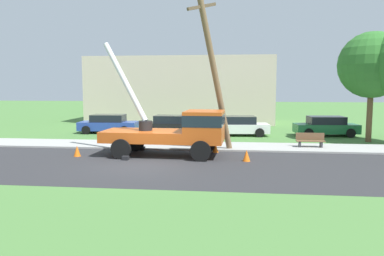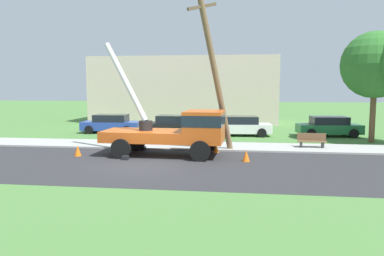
{
  "view_description": "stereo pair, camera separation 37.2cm",
  "coord_description": "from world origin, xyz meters",
  "px_view_note": "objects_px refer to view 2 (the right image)",
  "views": [
    {
      "loc": [
        4.24,
        -16.69,
        3.59
      ],
      "look_at": [
        2.02,
        2.5,
        1.46
      ],
      "focal_mm": 35.52,
      "sensor_mm": 36.0,
      "label": 1
    },
    {
      "loc": [
        4.61,
        -16.65,
        3.59
      ],
      "look_at": [
        2.02,
        2.5,
        1.46
      ],
      "focal_mm": 35.52,
      "sensor_mm": 36.0,
      "label": 2
    }
  ],
  "objects_px": {
    "utility_truck": "(179,129)",
    "park_bench": "(312,141)",
    "traffic_cone_behind": "(78,151)",
    "parked_sedan_black": "(174,125)",
    "leaning_utility_pole": "(214,69)",
    "roadside_tree_far": "(375,65)",
    "parked_sedan_green": "(329,126)",
    "traffic_cone_ahead": "(246,156)",
    "traffic_cone_curbside": "(216,147)",
    "parked_sedan_blue": "(111,124)",
    "parked_sedan_white": "(240,126)"
  },
  "relations": [
    {
      "from": "traffic_cone_curbside",
      "to": "parked_sedan_white",
      "type": "xyz_separation_m",
      "value": [
        1.26,
        7.3,
        0.43
      ]
    },
    {
      "from": "traffic_cone_curbside",
      "to": "parked_sedan_blue",
      "type": "xyz_separation_m",
      "value": [
        -8.63,
        7.68,
        0.43
      ]
    },
    {
      "from": "roadside_tree_far",
      "to": "park_bench",
      "type": "bearing_deg",
      "value": -143.11
    },
    {
      "from": "park_bench",
      "to": "roadside_tree_far",
      "type": "distance_m",
      "value": 6.94
    },
    {
      "from": "parked_sedan_blue",
      "to": "parked_sedan_white",
      "type": "distance_m",
      "value": 9.89
    },
    {
      "from": "traffic_cone_behind",
      "to": "roadside_tree_far",
      "type": "relative_size",
      "value": 0.08
    },
    {
      "from": "utility_truck",
      "to": "parked_sedan_green",
      "type": "distance_m",
      "value": 13.05
    },
    {
      "from": "traffic_cone_curbside",
      "to": "parked_sedan_white",
      "type": "distance_m",
      "value": 7.42
    },
    {
      "from": "parked_sedan_blue",
      "to": "park_bench",
      "type": "height_order",
      "value": "parked_sedan_blue"
    },
    {
      "from": "leaning_utility_pole",
      "to": "roadside_tree_far",
      "type": "relative_size",
      "value": 1.25
    },
    {
      "from": "utility_truck",
      "to": "leaning_utility_pole",
      "type": "bearing_deg",
      "value": 40.24
    },
    {
      "from": "traffic_cone_behind",
      "to": "parked_sedan_green",
      "type": "relative_size",
      "value": 0.12
    },
    {
      "from": "traffic_cone_ahead",
      "to": "parked_sedan_green",
      "type": "relative_size",
      "value": 0.12
    },
    {
      "from": "traffic_cone_curbside",
      "to": "roadside_tree_far",
      "type": "bearing_deg",
      "value": 27.9
    },
    {
      "from": "parked_sedan_green",
      "to": "traffic_cone_ahead",
      "type": "bearing_deg",
      "value": -120.53
    },
    {
      "from": "traffic_cone_ahead",
      "to": "parked_sedan_blue",
      "type": "bearing_deg",
      "value": 135.84
    },
    {
      "from": "parked_sedan_black",
      "to": "roadside_tree_far",
      "type": "height_order",
      "value": "roadside_tree_far"
    },
    {
      "from": "leaning_utility_pole",
      "to": "traffic_cone_behind",
      "type": "height_order",
      "value": "leaning_utility_pole"
    },
    {
      "from": "traffic_cone_behind",
      "to": "parked_sedan_white",
      "type": "height_order",
      "value": "parked_sedan_white"
    },
    {
      "from": "traffic_cone_curbside",
      "to": "parked_sedan_green",
      "type": "bearing_deg",
      "value": 45.85
    },
    {
      "from": "utility_truck",
      "to": "roadside_tree_far",
      "type": "xyz_separation_m",
      "value": [
        11.42,
        6.38,
        3.5
      ]
    },
    {
      "from": "parked_sedan_white",
      "to": "parked_sedan_blue",
      "type": "bearing_deg",
      "value": 177.81
    },
    {
      "from": "leaning_utility_pole",
      "to": "parked_sedan_green",
      "type": "bearing_deg",
      "value": 44.92
    },
    {
      "from": "leaning_utility_pole",
      "to": "roadside_tree_far",
      "type": "xyz_separation_m",
      "value": [
        9.75,
        4.96,
        0.4
      ]
    },
    {
      "from": "utility_truck",
      "to": "traffic_cone_curbside",
      "type": "xyz_separation_m",
      "value": [
        1.78,
        1.27,
        -1.13
      ]
    },
    {
      "from": "traffic_cone_ahead",
      "to": "leaning_utility_pole",
      "type": "bearing_deg",
      "value": 125.57
    },
    {
      "from": "traffic_cone_ahead",
      "to": "traffic_cone_curbside",
      "type": "relative_size",
      "value": 1.0
    },
    {
      "from": "traffic_cone_ahead",
      "to": "traffic_cone_behind",
      "type": "bearing_deg",
      "value": 178.11
    },
    {
      "from": "utility_truck",
      "to": "parked_sedan_black",
      "type": "distance_m",
      "value": 8.93
    },
    {
      "from": "parked_sedan_black",
      "to": "park_bench",
      "type": "xyz_separation_m",
      "value": [
        9.04,
        -5.52,
        -0.25
      ]
    },
    {
      "from": "traffic_cone_ahead",
      "to": "traffic_cone_curbside",
      "type": "xyz_separation_m",
      "value": [
        -1.63,
        2.28,
        0.0
      ]
    },
    {
      "from": "leaning_utility_pole",
      "to": "traffic_cone_curbside",
      "type": "relative_size",
      "value": 15.69
    },
    {
      "from": "utility_truck",
      "to": "parked_sedan_white",
      "type": "bearing_deg",
      "value": 70.52
    },
    {
      "from": "parked_sedan_blue",
      "to": "roadside_tree_far",
      "type": "distance_m",
      "value": 18.93
    },
    {
      "from": "traffic_cone_behind",
      "to": "roadside_tree_far",
      "type": "bearing_deg",
      "value": 23.14
    },
    {
      "from": "utility_truck",
      "to": "parked_sedan_blue",
      "type": "xyz_separation_m",
      "value": [
        -6.85,
        8.95,
        -0.7
      ]
    },
    {
      "from": "traffic_cone_curbside",
      "to": "roadside_tree_far",
      "type": "relative_size",
      "value": 0.08
    },
    {
      "from": "utility_truck",
      "to": "park_bench",
      "type": "bearing_deg",
      "value": 23.93
    },
    {
      "from": "parked_sedan_white",
      "to": "traffic_cone_curbside",
      "type": "bearing_deg",
      "value": -99.76
    },
    {
      "from": "utility_truck",
      "to": "parked_sedan_black",
      "type": "bearing_deg",
      "value": 102.19
    },
    {
      "from": "parked_sedan_black",
      "to": "leaning_utility_pole",
      "type": "bearing_deg",
      "value": -64.03
    },
    {
      "from": "leaning_utility_pole",
      "to": "roadside_tree_far",
      "type": "distance_m",
      "value": 10.95
    },
    {
      "from": "traffic_cone_ahead",
      "to": "parked_sedan_green",
      "type": "xyz_separation_m",
      "value": [
        5.95,
        10.09,
        0.43
      ]
    },
    {
      "from": "park_bench",
      "to": "parked_sedan_white",
      "type": "bearing_deg",
      "value": 127.38
    },
    {
      "from": "parked_sedan_blue",
      "to": "parked_sedan_white",
      "type": "bearing_deg",
      "value": -2.19
    },
    {
      "from": "parked_sedan_blue",
      "to": "park_bench",
      "type": "bearing_deg",
      "value": -22.4
    },
    {
      "from": "parked_sedan_white",
      "to": "parked_sedan_black",
      "type": "bearing_deg",
      "value": 178.51
    },
    {
      "from": "traffic_cone_behind",
      "to": "parked_sedan_black",
      "type": "height_order",
      "value": "parked_sedan_black"
    },
    {
      "from": "parked_sedan_white",
      "to": "parked_sedan_green",
      "type": "xyz_separation_m",
      "value": [
        6.32,
        0.5,
        0.0
      ]
    },
    {
      "from": "parked_sedan_black",
      "to": "traffic_cone_curbside",
      "type": "bearing_deg",
      "value": -63.8
    }
  ]
}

